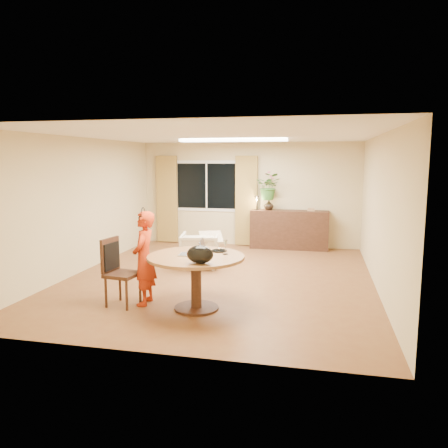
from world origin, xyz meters
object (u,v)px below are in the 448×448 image
(child, at_px, (144,258))
(sideboard, at_px, (289,230))
(dining_chair, at_px, (123,272))
(armchair, at_px, (200,250))
(dining_table, at_px, (196,267))

(child, height_order, sideboard, child)
(dining_chair, relative_size, child, 0.72)
(armchair, distance_m, sideboard, 2.79)
(child, height_order, armchair, child)
(child, bearing_deg, dining_table, 80.30)
(child, xyz_separation_m, sideboard, (1.83, 4.66, -0.24))
(dining_table, xyz_separation_m, armchair, (-0.63, 2.47, -0.28))
(dining_table, xyz_separation_m, sideboard, (1.00, 4.72, -0.16))
(dining_chair, height_order, sideboard, dining_chair)
(dining_table, bearing_deg, child, 175.68)
(sideboard, bearing_deg, dining_chair, -113.85)
(dining_chair, bearing_deg, armchair, 87.79)
(sideboard, bearing_deg, armchair, -125.97)
(armchair, bearing_deg, sideboard, -136.49)
(dining_table, height_order, armchair, dining_table)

